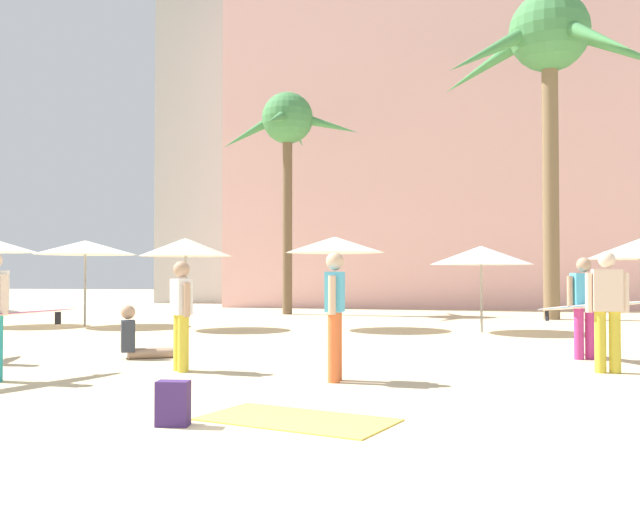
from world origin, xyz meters
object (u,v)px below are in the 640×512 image
cafe_umbrella_0 (481,255)px  person_near_left (586,305)px  cafe_umbrella_1 (186,247)px  cafe_umbrella_4 (335,245)px  person_mid_center (181,311)px  person_near_right (607,306)px  palm_tree_far_left (288,129)px  backpack (173,404)px  palm_tree_left (549,51)px  person_mid_left (137,339)px  cafe_umbrella_2 (85,248)px  beach_towel (297,420)px  person_far_left (335,310)px

cafe_umbrella_0 → person_near_left: size_ratio=0.85×
cafe_umbrella_1 → cafe_umbrella_4: (3.84, 0.62, 0.06)m
person_mid_center → person_near_right: (6.12, 0.88, 0.08)m
palm_tree_far_left → backpack: bearing=-80.8°
palm_tree_far_left → palm_tree_left: (8.89, -1.44, 1.92)m
cafe_umbrella_1 → person_near_left: 10.47m
cafe_umbrella_4 → person_mid_center: bearing=-96.9°
cafe_umbrella_0 → person_near_left: 5.83m
person_near_left → palm_tree_far_left: bearing=-166.8°
cafe_umbrella_0 → person_mid_center: bearing=-120.5°
backpack → person_mid_left: bearing=22.5°
cafe_umbrella_1 → person_mid_left: 6.73m
cafe_umbrella_2 → beach_towel: size_ratio=1.51×
palm_tree_far_left → beach_towel: bearing=-77.3°
backpack → person_near_right: person_near_right is taller
backpack → person_far_left: person_far_left is taller
cafe_umbrella_2 → cafe_umbrella_4: size_ratio=1.08×
person_near_right → cafe_umbrella_4: bearing=34.8°
cafe_umbrella_1 → person_far_left: size_ratio=1.41×
beach_towel → person_near_left: person_near_left is taller
backpack → person_far_left: (1.07, 3.01, 0.74)m
backpack → person_near_right: bearing=-52.1°
cafe_umbrella_2 → cafe_umbrella_4: 6.97m
palm_tree_left → beach_towel: size_ratio=5.69×
cafe_umbrella_1 → person_mid_left: (1.50, -6.31, -1.81)m
cafe_umbrella_2 → person_near_left: bearing=-26.2°
palm_tree_far_left → person_far_left: bearing=-75.3°
palm_tree_far_left → cafe_umbrella_1: palm_tree_far_left is taller
palm_tree_left → backpack: palm_tree_left is taller
cafe_umbrella_1 → person_far_left: cafe_umbrella_1 is taller
beach_towel → cafe_umbrella_0: bearing=78.2°
cafe_umbrella_1 → person_near_right: cafe_umbrella_1 is taller
person_far_left → beach_towel: bearing=90.1°
person_far_left → person_mid_left: bearing=-28.9°
cafe_umbrella_2 → person_near_left: 13.50m
cafe_umbrella_0 → person_mid_center: cafe_umbrella_0 is taller
person_near_left → person_far_left: bearing=-69.8°
backpack → person_near_right: (4.82, 4.48, 0.76)m
palm_tree_left → person_far_left: bearing=-108.6°
cafe_umbrella_1 → person_mid_center: cafe_umbrella_1 is taller
cafe_umbrella_1 → backpack: bearing=-70.0°
person_far_left → backpack: bearing=70.1°
cafe_umbrella_2 → person_near_left: cafe_umbrella_2 is taller
backpack → person_near_left: bearing=-43.7°
cafe_umbrella_4 → beach_towel: bearing=-83.2°
cafe_umbrella_0 → cafe_umbrella_2: 10.67m
cafe_umbrella_0 → person_mid_left: size_ratio=2.66×
cafe_umbrella_0 → person_mid_left: 9.05m
palm_tree_left → cafe_umbrella_2: palm_tree_left is taller
cafe_umbrella_1 → person_near_right: (8.94, -6.85, -1.17)m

